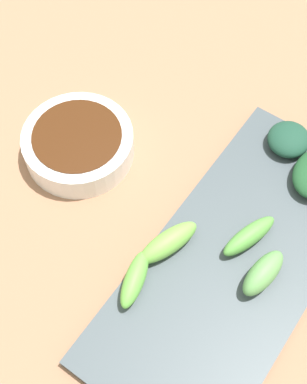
% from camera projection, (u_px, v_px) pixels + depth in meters
% --- Properties ---
extents(tabletop, '(2.10, 2.10, 0.02)m').
position_uv_depth(tabletop, '(155.00, 211.00, 0.64)').
color(tabletop, '#A16F52').
rests_on(tabletop, ground).
extents(sauce_bowl, '(0.13, 0.13, 0.04)m').
position_uv_depth(sauce_bowl, '(78.00, 143.00, 0.66)').
color(sauce_bowl, white).
rests_on(sauce_bowl, tabletop).
extents(serving_plate, '(0.17, 0.39, 0.01)m').
position_uv_depth(serving_plate, '(236.00, 261.00, 0.60)').
color(serving_plate, '#454F55').
rests_on(serving_plate, tabletop).
extents(broccoli_stalk_0, '(0.04, 0.07, 0.02)m').
position_uv_depth(broccoli_stalk_0, '(249.00, 236.00, 0.59)').
color(broccoli_stalk_0, '#5CA345').
rests_on(broccoli_stalk_0, serving_plate).
extents(broccoli_stalk_1, '(0.05, 0.08, 0.03)m').
position_uv_depth(broccoli_stalk_1, '(168.00, 242.00, 0.59)').
color(broccoli_stalk_1, '#77BA4A').
rests_on(broccoli_stalk_1, serving_plate).
extents(broccoli_stalk_3, '(0.03, 0.06, 0.03)m').
position_uv_depth(broccoli_stalk_3, '(263.00, 273.00, 0.57)').
color(broccoli_stalk_3, '#66A357').
rests_on(broccoli_stalk_3, serving_plate).
extents(broccoli_leafy_4, '(0.06, 0.06, 0.02)m').
position_uv_depth(broccoli_leafy_4, '(289.00, 139.00, 0.65)').
color(broccoli_leafy_4, '#1D4534').
rests_on(broccoli_leafy_4, serving_plate).
extents(broccoli_stalk_5, '(0.04, 0.07, 0.03)m').
position_uv_depth(broccoli_stalk_5, '(135.00, 279.00, 0.57)').
color(broccoli_stalk_5, '#6ABC47').
rests_on(broccoli_stalk_5, serving_plate).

